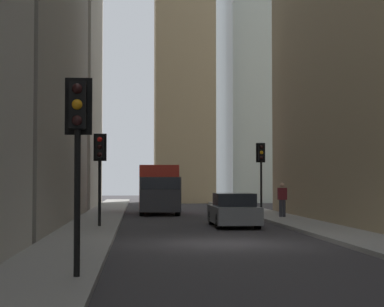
{
  "coord_description": "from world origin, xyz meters",
  "views": [
    {
      "loc": [
        -20.67,
        2.65,
        1.94
      ],
      "look_at": [
        12.59,
        -0.07,
        3.3
      ],
      "focal_mm": 62.58,
      "sensor_mm": 36.0,
      "label": 1
    }
  ],
  "objects": [
    {
      "name": "ground_plane",
      "position": [
        0.0,
        0.0,
        0.0
      ],
      "size": [
        135.0,
        135.0,
        0.0
      ],
      "primitive_type": "plane",
      "color": "#302D30"
    },
    {
      "name": "sidewalk_left",
      "position": [
        0.0,
        -4.5,
        0.07
      ],
      "size": [
        90.0,
        2.2,
        0.14
      ],
      "primitive_type": "cube",
      "color": "gray",
      "rests_on": "ground_plane"
    },
    {
      "name": "traffic_light_foreground",
      "position": [
        -7.89,
        3.78,
        2.92
      ],
      "size": [
        0.43,
        0.52,
        3.78
      ],
      "color": "black",
      "rests_on": "sidewalk_right"
    },
    {
      "name": "sidewalk_right",
      "position": [
        0.0,
        4.5,
        0.07
      ],
      "size": [
        90.0,
        2.2,
        0.14
      ],
      "primitive_type": "cube",
      "color": "gray",
      "rests_on": "ground_plane"
    },
    {
      "name": "pedestrian",
      "position": [
        12.27,
        -4.57,
        1.07
      ],
      "size": [
        0.26,
        0.44,
        1.71
      ],
      "color": "#33333D",
      "rests_on": "sidewalk_left"
    },
    {
      "name": "delivery_truck",
      "position": [
        18.63,
        1.4,
        1.46
      ],
      "size": [
        6.46,
        2.25,
        2.84
      ],
      "color": "red",
      "rests_on": "ground_plane"
    },
    {
      "name": "traffic_light_midblock",
      "position": [
        6.19,
        4.14,
        2.85
      ],
      "size": [
        0.43,
        0.52,
        3.7
      ],
      "color": "black",
      "rests_on": "sidewalk_right"
    },
    {
      "name": "hatchback_grey",
      "position": [
        7.31,
        -1.4,
        0.66
      ],
      "size": [
        4.3,
        1.78,
        1.42
      ],
      "color": "slate",
      "rests_on": "ground_plane"
    },
    {
      "name": "traffic_light_far_junction",
      "position": [
        16.32,
        -4.27,
        3.03
      ],
      "size": [
        0.43,
        0.52,
        3.93
      ],
      "color": "black",
      "rests_on": "sidewalk_left"
    },
    {
      "name": "building_right_far",
      "position": [
        28.65,
        10.59,
        15.01
      ],
      "size": [
        14.27,
        10.5,
        29.99
      ],
      "color": "#A8A091",
      "rests_on": "ground_plane"
    },
    {
      "name": "church_spire",
      "position": [
        38.79,
        -1.48,
        16.28
      ],
      "size": [
        5.73,
        5.73,
        31.11
      ],
      "color": "#9E8966",
      "rests_on": "ground_plane"
    }
  ]
}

